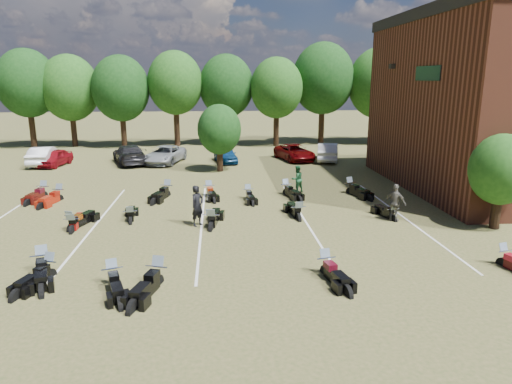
{
  "coord_description": "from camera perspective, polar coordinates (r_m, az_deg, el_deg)",
  "views": [
    {
      "loc": [
        -2.2,
        -18.06,
        6.72
      ],
      "look_at": [
        -0.3,
        4.0,
        1.2
      ],
      "focal_mm": 32.0,
      "sensor_mm": 36.0,
      "label": 1
    }
  ],
  "objects": [
    {
      "name": "motorcycle_0",
      "position": [
        18.09,
        -25.01,
        -9.19
      ],
      "size": [
        1.53,
        2.64,
        1.4
      ],
      "primitive_type": null,
      "rotation": [
        0.0,
        0.0,
        0.31
      ],
      "color": "black",
      "rests_on": "ground"
    },
    {
      "name": "motorcycle_14",
      "position": [
        29.26,
        -24.98,
        -0.61
      ],
      "size": [
        1.11,
        2.51,
        1.35
      ],
      "primitive_type": null,
      "rotation": [
        0.0,
        0.0,
        -0.14
      ],
      "color": "#420C09",
      "rests_on": "ground"
    },
    {
      "name": "young_tree_midfield",
      "position": [
        33.75,
        -4.6,
        7.79
      ],
      "size": [
        3.2,
        3.2,
        4.7
      ],
      "color": "black",
      "rests_on": "ground"
    },
    {
      "name": "motorcycle_7",
      "position": [
        22.17,
        -21.96,
        -4.7
      ],
      "size": [
        0.77,
        2.28,
        1.26
      ],
      "primitive_type": null,
      "rotation": [
        0.0,
        0.0,
        3.16
      ],
      "color": "#A00D0B",
      "rests_on": "ground"
    },
    {
      "name": "motorcycle_10",
      "position": [
        21.04,
        -5.62,
        -4.69
      ],
      "size": [
        1.18,
        2.62,
        1.41
      ],
      "primitive_type": null,
      "rotation": [
        0.0,
        0.0,
        2.99
      ],
      "color": "black",
      "rests_on": "ground"
    },
    {
      "name": "motorcycle_8",
      "position": [
        22.5,
        -21.97,
        -4.43
      ],
      "size": [
        1.48,
        2.47,
        1.31
      ],
      "primitive_type": null,
      "rotation": [
        0.0,
        0.0,
        2.81
      ],
      "color": "black",
      "rests_on": "ground"
    },
    {
      "name": "motorcycle_11",
      "position": [
        22.44,
        5.31,
        -3.49
      ],
      "size": [
        0.99,
        2.44,
        1.33
      ],
      "primitive_type": null,
      "rotation": [
        0.0,
        0.0,
        3.24
      ],
      "color": "black",
      "rests_on": "ground"
    },
    {
      "name": "motorcycle_1",
      "position": [
        17.62,
        -24.37,
        -9.74
      ],
      "size": [
        1.36,
        2.36,
        1.25
      ],
      "primitive_type": null,
      "rotation": [
        0.0,
        0.0,
        -0.3
      ],
      "color": "black",
      "rests_on": "ground"
    },
    {
      "name": "person_black",
      "position": [
        21.41,
        -7.34,
        -1.72
      ],
      "size": [
        0.81,
        0.83,
        1.92
      ],
      "primitive_type": "imported",
      "rotation": [
        0.0,
        0.0,
        0.82
      ],
      "color": "black",
      "rests_on": "ground"
    },
    {
      "name": "motorcycle_19",
      "position": [
        27.21,
        3.77,
        -0.33
      ],
      "size": [
        1.41,
        2.44,
        1.29
      ],
      "primitive_type": null,
      "rotation": [
        0.0,
        0.0,
        0.31
      ],
      "color": "black",
      "rests_on": "ground"
    },
    {
      "name": "person_green",
      "position": [
        27.6,
        5.15,
        1.62
      ],
      "size": [
        1.0,
        0.92,
        1.66
      ],
      "primitive_type": "imported",
      "rotation": [
        0.0,
        0.0,
        3.59
      ],
      "color": "#296F3C",
      "rests_on": "ground"
    },
    {
      "name": "car_7",
      "position": [
        40.73,
        17.43,
        4.95
      ],
      "size": [
        2.69,
        5.45,
        1.52
      ],
      "primitive_type": "imported",
      "rotation": [
        0.0,
        0.0,
        3.03
      ],
      "color": "#38383D",
      "rests_on": "ground"
    },
    {
      "name": "motorcycle_15",
      "position": [
        28.14,
        -23.37,
        -0.99
      ],
      "size": [
        1.31,
        2.5,
        1.33
      ],
      "primitive_type": null,
      "rotation": [
        0.0,
        0.0,
        -0.24
      ],
      "color": "#991A0B",
      "rests_on": "ground"
    },
    {
      "name": "young_tree_near_building",
      "position": [
        23.24,
        28.32,
        2.48
      ],
      "size": [
        2.8,
        2.8,
        4.16
      ],
      "color": "black",
      "rests_on": "ground"
    },
    {
      "name": "motorcycle_18",
      "position": [
        26.22,
        -1.0,
        -0.85
      ],
      "size": [
        0.86,
        2.14,
        1.16
      ],
      "primitive_type": null,
      "rotation": [
        0.0,
        0.0,
        0.09
      ],
      "color": "black",
      "rests_on": "ground"
    },
    {
      "name": "motorcycle_13",
      "position": [
        23.24,
        16.71,
        -3.42
      ],
      "size": [
        1.12,
        2.2,
        1.17
      ],
      "primitive_type": null,
      "rotation": [
        0.0,
        0.0,
        3.37
      ],
      "color": "black",
      "rests_on": "ground"
    },
    {
      "name": "motorcycle_3",
      "position": [
        16.25,
        -17.4,
        -11.11
      ],
      "size": [
        1.41,
        2.38,
        1.26
      ],
      "primitive_type": null,
      "rotation": [
        0.0,
        0.0,
        0.33
      ],
      "color": "black",
      "rests_on": "ground"
    },
    {
      "name": "ground",
      "position": [
        19.39,
        1.91,
        -6.28
      ],
      "size": [
        160.0,
        160.0,
        0.0
      ],
      "primitive_type": "plane",
      "color": "brown",
      "rests_on": "ground"
    },
    {
      "name": "car_6",
      "position": [
        38.76,
        4.84,
        4.96
      ],
      "size": [
        3.33,
        5.18,
        1.33
      ],
      "primitive_type": "imported",
      "rotation": [
        0.0,
        0.0,
        0.26
      ],
      "color": "#5C0507",
      "rests_on": "ground"
    },
    {
      "name": "tree_line",
      "position": [
        47.07,
        -3.57,
        13.48
      ],
      "size": [
        56.0,
        6.0,
        9.79
      ],
      "color": "black",
      "rests_on": "ground"
    },
    {
      "name": "motorcycle_16",
      "position": [
        27.22,
        -11.04,
        -0.56
      ],
      "size": [
        1.52,
        2.6,
        1.38
      ],
      "primitive_type": null,
      "rotation": [
        0.0,
        0.0,
        -0.31
      ],
      "color": "black",
      "rests_on": "ground"
    },
    {
      "name": "car_4",
      "position": [
        37.66,
        -3.84,
        4.69
      ],
      "size": [
        2.16,
        4.02,
        1.3
      ],
      "primitive_type": "imported",
      "rotation": [
        0.0,
        0.0,
        0.17
      ],
      "color": "navy",
      "rests_on": "ground"
    },
    {
      "name": "motorcycle_20",
      "position": [
        27.98,
        11.67,
        -0.19
      ],
      "size": [
        1.56,
        2.59,
        1.38
      ],
      "primitive_type": null,
      "rotation": [
        0.0,
        0.0,
        0.34
      ],
      "color": "black",
      "rests_on": "ground"
    },
    {
      "name": "parking_lines",
      "position": [
        22.12,
        -6.78,
        -3.77
      ],
      "size": [
        20.1,
        14.0,
        0.01
      ],
      "color": "silver",
      "rests_on": "ground"
    },
    {
      "name": "car_0",
      "position": [
        39.35,
        -23.89,
        3.92
      ],
      "size": [
        2.17,
        4.02,
        1.3
      ],
      "primitive_type": "imported",
      "rotation": [
        0.0,
        0.0,
        -0.17
      ],
      "color": "maroon",
      "rests_on": "ground"
    },
    {
      "name": "car_2",
      "position": [
        37.92,
        -11.34,
        4.59
      ],
      "size": [
        3.51,
        5.45,
        1.4
      ],
      "primitive_type": "imported",
      "rotation": [
        0.0,
        0.0,
        -0.25
      ],
      "color": "gray",
      "rests_on": "ground"
    },
    {
      "name": "car_5",
      "position": [
        38.8,
        8.94,
        4.98
      ],
      "size": [
        2.62,
        4.81,
        1.51
      ],
      "primitive_type": "imported",
      "rotation": [
        0.0,
        0.0,
        2.91
      ],
      "color": "beige",
      "rests_on": "ground"
    },
    {
      "name": "person_grey",
      "position": [
        22.89,
        17.01,
        -1.3
      ],
      "size": [
        1.06,
        1.1,
        1.85
      ],
      "primitive_type": "imported",
      "rotation": [
        0.0,
        0.0,
        2.31
      ],
      "color": "#57534B",
      "rests_on": "ground"
    },
    {
      "name": "motorcycle_6",
      "position": [
        19.35,
        28.48,
        -8.1
      ],
      "size": [
        1.13,
        2.22,
        1.18
      ],
      "primitive_type": null,
      "rotation": [
        0.0,
        0.0,
        0.23
      ],
      "color": "#43090C",
      "rests_on": "ground"
    },
    {
      "name": "motorcycle_5",
      "position": [
        16.53,
        8.67,
        -10.16
      ],
      "size": [
        1.17,
        2.39,
        1.28
      ],
      "primitive_type": null,
      "rotation": [
        0.0,
        0.0,
        0.2
      ],
      "color": "black",
      "rests_on": "ground"
    },
    {
      "name": "car_3",
      "position": [
        38.43,
        -15.55,
        4.57
      ],
      "size": [
        3.75,
        5.68,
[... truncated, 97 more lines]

